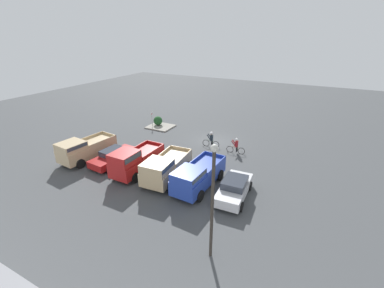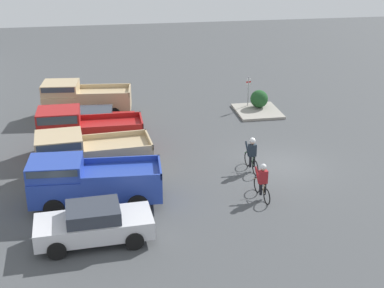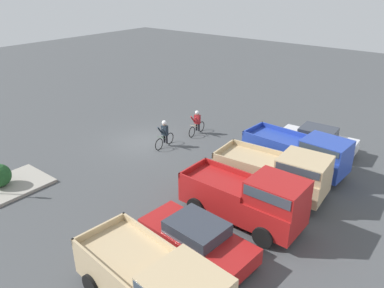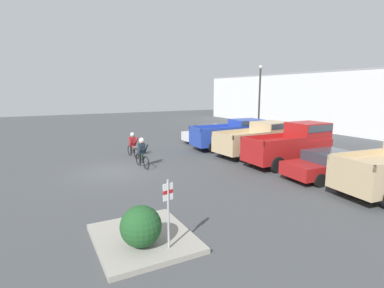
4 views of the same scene
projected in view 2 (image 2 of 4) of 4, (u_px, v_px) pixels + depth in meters
name	position (u px, v px, depth m)	size (l,w,h in m)	color
ground_plane	(278.00, 166.00, 25.84)	(80.00, 80.00, 0.00)	#424447
sedan_0	(94.00, 224.00, 19.46)	(2.10, 4.34, 1.46)	silver
pickup_truck_0	(88.00, 181.00, 21.85)	(2.41, 5.42, 2.08)	#233D9E
pickup_truck_1	(86.00, 154.00, 24.32)	(2.59, 5.27, 2.15)	tan
pickup_truck_2	(83.00, 130.00, 26.83)	(2.16, 5.15, 2.37)	maroon
sedan_1	(94.00, 121.00, 29.67)	(2.21, 4.59, 1.35)	maroon
pickup_truck_3	(82.00, 98.00, 31.97)	(2.67, 5.32, 2.14)	tan
cyclist_0	(252.00, 153.00, 25.06)	(1.78, 0.49, 1.67)	black
cyclist_1	(263.00, 181.00, 22.54)	(1.81, 0.49, 1.61)	black
fire_lane_sign	(248.00, 89.00, 33.39)	(0.08, 0.30, 2.02)	#9E9EA3
curb_island	(257.00, 111.00, 33.01)	(3.00, 2.64, 0.15)	gray
shrub	(259.00, 99.00, 33.27)	(1.11, 1.11, 1.11)	#1E4C23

